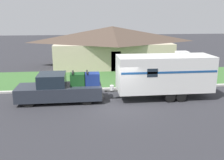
# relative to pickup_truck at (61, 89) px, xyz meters

# --- Properties ---
(ground_plane) EXTENTS (120.00, 120.00, 0.00)m
(ground_plane) POSITION_rel_pickup_truck_xyz_m (3.79, -1.38, -0.90)
(ground_plane) COLOR #2D2D33
(curb_strip) EXTENTS (80.00, 0.30, 0.14)m
(curb_strip) POSITION_rel_pickup_truck_xyz_m (3.79, 2.37, -0.83)
(curb_strip) COLOR beige
(curb_strip) RESTS_ON ground_plane
(lawn_strip) EXTENTS (80.00, 7.00, 0.03)m
(lawn_strip) POSITION_rel_pickup_truck_xyz_m (3.79, 6.02, -0.88)
(lawn_strip) COLOR #3D6B33
(lawn_strip) RESTS_ON ground_plane
(house_across_street) EXTENTS (13.85, 7.36, 4.48)m
(house_across_street) POSITION_rel_pickup_truck_xyz_m (4.92, 12.15, 1.42)
(house_across_street) COLOR beige
(house_across_street) RESTS_ON ground_plane
(pickup_truck) EXTENTS (5.73, 2.01, 2.05)m
(pickup_truck) POSITION_rel_pickup_truck_xyz_m (0.00, 0.00, 0.00)
(pickup_truck) COLOR black
(pickup_truck) RESTS_ON ground_plane
(travel_trailer) EXTENTS (7.49, 2.28, 3.29)m
(travel_trailer) POSITION_rel_pickup_truck_xyz_m (7.18, -0.00, 0.88)
(travel_trailer) COLOR black
(travel_trailer) RESTS_ON ground_plane
(mailbox) EXTENTS (0.48, 0.20, 1.23)m
(mailbox) POSITION_rel_pickup_truck_xyz_m (2.14, 3.38, 0.05)
(mailbox) COLOR brown
(mailbox) RESTS_ON ground_plane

